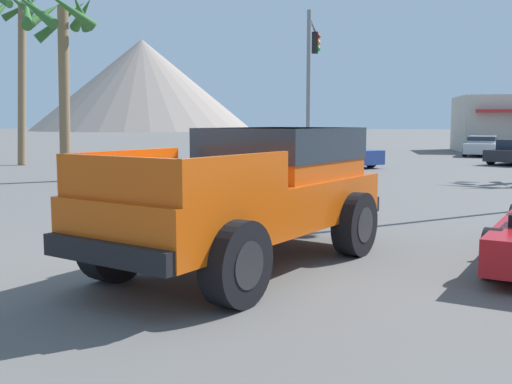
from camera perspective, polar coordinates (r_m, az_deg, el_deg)
name	(u,v)px	position (r m, az deg, el deg)	size (l,w,h in m)	color
ground_plane	(221,260)	(8.92, -3.33, -6.44)	(320.00, 320.00, 0.00)	#5B5956
orange_pickup_truck	(258,187)	(8.55, 0.20, 0.50)	(3.85, 5.51, 1.94)	#CC4C0C
parked_car_silver	(482,146)	(38.29, 20.72, 4.16)	(2.87, 4.78, 1.19)	#B7BABF
parked_car_blue	(335,153)	(27.75, 7.57, 3.73)	(4.32, 4.71, 1.20)	#334C9E
traffic_light_main	(312,64)	(24.63, 5.33, 12.02)	(0.38, 4.17, 6.17)	slate
palm_tree_short	(58,39)	(21.69, -18.31, 13.68)	(2.96, 3.04, 6.37)	brown
palm_tree_leaning	(18,37)	(30.54, -21.75, 13.51)	(2.46, 2.44, 7.94)	brown
distant_mountain_range	(463,92)	(132.39, 19.08, 9.02)	(174.96, 75.50, 21.10)	gray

